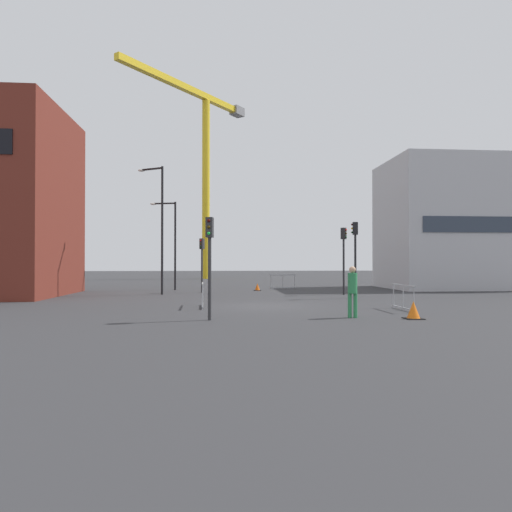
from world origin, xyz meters
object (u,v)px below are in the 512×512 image
Objects in this scene: streetlamp_short at (172,237)px; traffic_light_verge at (210,250)px; traffic_light_near at (344,250)px; traffic_cone_by_barrier at (413,311)px; traffic_light_island at (355,247)px; traffic_light_crosswalk at (202,256)px; construction_crane at (203,151)px; traffic_cone_orange at (257,287)px; streetlamp_tall at (159,220)px; pedestrian_walking at (353,288)px.

streetlamp_short is 17.65m from traffic_light_verge.
traffic_cone_by_barrier is (-0.78, -11.84, -2.47)m from traffic_light_near.
traffic_light_crosswalk is (-8.67, 5.51, -0.41)m from traffic_light_island.
traffic_light_near is at bearing 86.21° from traffic_cone_by_barrier.
construction_crane is 27.00m from traffic_cone_orange.
traffic_light_near is (11.06, -5.72, -1.06)m from streetlamp_short.
streetlamp_short is 20.65m from traffic_cone_by_barrier.
traffic_light_verge is (1.55, -38.14, -12.73)m from construction_crane.
traffic_light_verge is at bearing -87.67° from construction_crane.
traffic_light_near is 1.15× the size of traffic_light_verge.
streetlamp_short is 1.78× the size of traffic_light_crosswalk.
traffic_cone_orange is (-4.84, 7.26, -2.60)m from traffic_light_island.
traffic_cone_by_barrier is at bearing -50.89° from streetlamp_tall.
pedestrian_walking is at bearing -55.75° from streetlamp_tall.
construction_crane is at bearing 85.88° from streetlamp_short.
traffic_light_island reaches higher than traffic_light_crosswalk.
traffic_cone_orange is (3.06, 16.12, -2.20)m from traffic_light_verge.
traffic_light_verge is (-8.02, -11.61, -0.33)m from traffic_light_near.
traffic_cone_by_barrier is at bearing -93.79° from traffic_light_near.
streetlamp_tall is 1.25× the size of streetlamp_short.
traffic_light_verge is at bearing -176.98° from pedestrian_walking.
traffic_cone_by_barrier is at bearing -77.11° from construction_crane.
streetlamp_tall is 3.76m from traffic_light_crosswalk.
streetlamp_short is 12.50m from traffic_light_near.
pedestrian_walking is 3.72× the size of traffic_cone_orange.
traffic_light_near is at bearing 75.90° from pedestrian_walking.
traffic_light_crosswalk is at bearing 162.54° from traffic_light_near.
traffic_cone_by_barrier reaches higher than traffic_cone_orange.
pedestrian_walking is at bearing -82.43° from traffic_cone_orange.
streetlamp_tall is 4.26× the size of pedestrian_walking.
streetlamp_tall reaches higher than traffic_light_island.
streetlamp_short is 3.99m from traffic_light_crosswalk.
construction_crane is at bearing 109.83° from traffic_light_near.
construction_crane reaches higher than traffic_cone_orange.
traffic_light_island reaches higher than traffic_cone_orange.
traffic_light_near is at bearing -17.46° from traffic_light_crosswalk.
traffic_light_near reaches higher than pedestrian_walking.
traffic_light_verge is 5.69× the size of traffic_cone_by_barrier.
traffic_cone_orange is at bearing 79.25° from traffic_light_verge.
traffic_light_island is at bearing -56.33° from traffic_cone_orange.
traffic_light_near is 8.22× the size of traffic_cone_orange.
pedestrian_walking is at bearing -79.94° from construction_crane.
traffic_light_island is 1.18× the size of traffic_light_verge.
construction_crane is 35.27× the size of traffic_cone_by_barrier.
traffic_light_verge reaches higher than traffic_light_crosswalk.
streetlamp_tall is 1.93× the size of traffic_light_near.
traffic_light_island is at bearing 72.37° from pedestrian_walking.
traffic_cone_by_barrier is (-0.67, -9.09, -2.54)m from traffic_light_island.
construction_crane is 42.08m from traffic_cone_by_barrier.
traffic_light_island reaches higher than pedestrian_walking.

